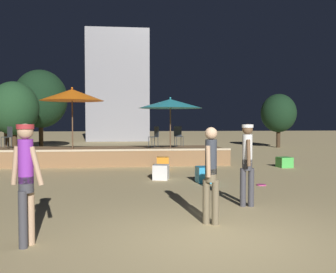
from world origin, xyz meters
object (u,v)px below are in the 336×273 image
object	(u,v)px
bistro_chair_1	(8,135)
background_tree_1	(14,108)
background_tree_3	(6,110)
bistro_chair_0	(155,135)
person_0	(26,176)
frisbee_disc	(261,185)
person_1	(247,159)
background_tree_0	(41,99)
bistro_chair_2	(178,134)
cube_seat_2	(205,175)
patio_umbrella_0	(72,95)
cube_seat_3	(284,162)
cube_seat_0	(163,163)
background_tree_2	(279,113)
patio_umbrella_1	(170,104)
person_3	(211,171)
cube_seat_1	(161,172)

from	to	relation	value
bistro_chair_1	background_tree_1	size ratio (longest dim) A/B	0.22
background_tree_3	bistro_chair_0	bearing A→B (deg)	-38.02
person_0	frisbee_disc	bearing A→B (deg)	151.35
person_0	person_1	bearing A→B (deg)	138.06
person_0	background_tree_0	world-z (taller)	background_tree_0
bistro_chair_2	cube_seat_2	bearing A→B (deg)	-99.50
person_1	cube_seat_2	bearing A→B (deg)	104.06
patio_umbrella_0	background_tree_3	distance (m)	8.62
cube_seat_3	bistro_chair_0	bearing A→B (deg)	161.11
background_tree_1	bistro_chair_0	bearing A→B (deg)	-34.40
cube_seat_0	background_tree_2	bearing A→B (deg)	49.83
bistro_chair_2	background_tree_2	size ratio (longest dim) A/B	0.24
patio_umbrella_1	cube_seat_0	distance (m)	2.69
bistro_chair_1	bistro_chair_2	distance (m)	7.37
frisbee_disc	background_tree_3	xyz separation A→B (m)	(-10.83, 12.11, 2.46)
cube_seat_3	background_tree_1	world-z (taller)	background_tree_1
bistro_chair_1	frisbee_disc	world-z (taller)	bistro_chair_1
person_1	person_3	size ratio (longest dim) A/B	1.03
person_1	cube_seat_1	bearing A→B (deg)	120.91
person_0	cube_seat_3	bearing A→B (deg)	158.24
person_3	background_tree_3	distance (m)	18.10
cube_seat_0	cube_seat_1	world-z (taller)	cube_seat_0
cube_seat_1	cube_seat_3	world-z (taller)	cube_seat_1
bistro_chair_0	background_tree_2	size ratio (longest dim) A/B	0.24
person_0	person_1	xyz separation A→B (m)	(4.11, 2.17, -0.02)
cube_seat_3	background_tree_2	xyz separation A→B (m)	(4.17, 10.63, 2.18)
patio_umbrella_1	person_0	distance (m)	10.40
patio_umbrella_0	frisbee_disc	bearing A→B (deg)	-39.20
cube_seat_3	bistro_chair_0	xyz separation A→B (m)	(-5.10, 1.75, 1.07)
cube_seat_3	background_tree_1	xyz separation A→B (m)	(-12.42, 6.76, 2.34)
cube_seat_2	bistro_chair_0	size ratio (longest dim) A/B	0.61
person_3	bistro_chair_2	distance (m)	10.01
cube_seat_1	background_tree_2	world-z (taller)	background_tree_2
patio_umbrella_1	background_tree_2	xyz separation A→B (m)	(8.68, 9.56, -0.20)
bistro_chair_2	patio_umbrella_1	bearing A→B (deg)	-123.98
person_0	bistro_chair_1	bearing A→B (deg)	-141.67
frisbee_disc	background_tree_1	size ratio (longest dim) A/B	0.07
cube_seat_0	bistro_chair_2	distance (m)	2.72
cube_seat_1	background_tree_1	bearing A→B (deg)	127.66
person_1	background_tree_1	bearing A→B (deg)	132.90
patio_umbrella_0	cube_seat_1	distance (m)	5.49
cube_seat_0	bistro_chair_1	size ratio (longest dim) A/B	0.56
cube_seat_2	person_0	distance (m)	6.68
cube_seat_1	cube_seat_0	bearing A→B (deg)	83.14
patio_umbrella_0	patio_umbrella_1	size ratio (longest dim) A/B	1.13
bistro_chair_1	frisbee_disc	bearing A→B (deg)	7.28
bistro_chair_1	frisbee_disc	xyz separation A→B (m)	(8.97, -6.30, -1.25)
person_3	frisbee_disc	world-z (taller)	person_3
patio_umbrella_1	background_tree_3	bearing A→B (deg)	141.11
cube_seat_3	cube_seat_1	bearing A→B (deg)	-153.92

